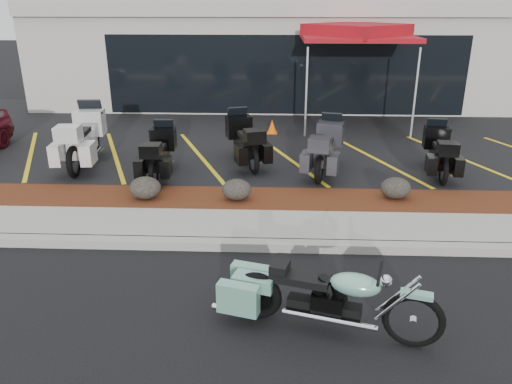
{
  "coord_description": "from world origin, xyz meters",
  "views": [
    {
      "loc": [
        -0.27,
        -6.49,
        3.89
      ],
      "look_at": [
        -0.59,
        1.2,
        0.9
      ],
      "focal_mm": 35.0,
      "sensor_mm": 36.0,
      "label": 1
    }
  ],
  "objects_px": {
    "traffic_cone": "(272,127)",
    "popup_canopy": "(357,33)",
    "hero_cruiser": "(414,312)",
    "touring_white": "(92,128)"
  },
  "relations": [
    {
      "from": "traffic_cone",
      "to": "popup_canopy",
      "type": "xyz_separation_m",
      "value": [
        2.49,
        1.24,
        2.57
      ]
    },
    {
      "from": "hero_cruiser",
      "to": "touring_white",
      "type": "distance_m",
      "value": 9.52
    },
    {
      "from": "touring_white",
      "to": "popup_canopy",
      "type": "height_order",
      "value": "popup_canopy"
    },
    {
      "from": "touring_white",
      "to": "popup_canopy",
      "type": "relative_size",
      "value": 0.72
    },
    {
      "from": "hero_cruiser",
      "to": "touring_white",
      "type": "height_order",
      "value": "touring_white"
    },
    {
      "from": "hero_cruiser",
      "to": "traffic_cone",
      "type": "xyz_separation_m",
      "value": [
        -1.77,
        9.53,
        -0.13
      ]
    },
    {
      "from": "hero_cruiser",
      "to": "touring_white",
      "type": "bearing_deg",
      "value": 147.12
    },
    {
      "from": "traffic_cone",
      "to": "touring_white",
      "type": "bearing_deg",
      "value": -152.03
    },
    {
      "from": "hero_cruiser",
      "to": "popup_canopy",
      "type": "bearing_deg",
      "value": 101.93
    },
    {
      "from": "hero_cruiser",
      "to": "touring_white",
      "type": "relative_size",
      "value": 1.12
    }
  ]
}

